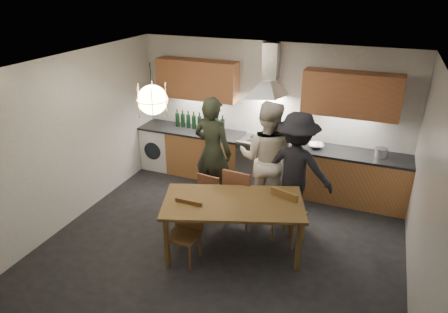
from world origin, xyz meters
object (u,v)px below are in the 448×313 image
at_px(dining_table, 233,207).
at_px(person_mid, 267,158).
at_px(chair_front, 186,227).
at_px(person_right, 296,168).
at_px(chair_back_left, 211,193).
at_px(wine_bottles, 200,121).
at_px(person_left, 213,151).
at_px(mixing_bowl, 316,146).
at_px(stock_pot, 381,153).

bearing_deg(dining_table, person_mid, 65.95).
distance_m(chair_front, person_right, 1.94).
distance_m(dining_table, chair_back_left, 0.91).
bearing_deg(wine_bottles, person_left, -54.47).
bearing_deg(person_right, wine_bottles, -23.86).
relative_size(mixing_bowl, stock_pot, 1.41).
xyz_separation_m(person_mid, stock_pot, (1.69, 0.86, 0.02)).
bearing_deg(dining_table, person_left, 105.25).
relative_size(chair_back_left, chair_front, 0.96).
xyz_separation_m(chair_front, stock_pot, (2.34, 2.46, 0.47)).
bearing_deg(mixing_bowl, dining_table, -109.66).
distance_m(dining_table, person_mid, 1.26).
distance_m(chair_back_left, person_mid, 1.05).
distance_m(chair_back_left, person_right, 1.38).
bearing_deg(person_left, dining_table, 132.33).
relative_size(dining_table, chair_front, 2.44).
distance_m(person_mid, mixing_bowl, 1.05).
distance_m(chair_back_left, chair_front, 1.01).
relative_size(person_mid, wine_bottles, 1.83).
bearing_deg(person_mid, chair_back_left, 37.60).
distance_m(person_right, mixing_bowl, 0.94).
bearing_deg(chair_front, person_mid, 68.17).
height_order(dining_table, chair_back_left, chair_back_left).
height_order(chair_back_left, wine_bottles, wine_bottles).
height_order(person_right, stock_pot, person_right).
distance_m(dining_table, person_right, 1.31).
xyz_separation_m(person_left, mixing_bowl, (1.55, 0.89, -0.00)).
bearing_deg(dining_table, stock_pot, 30.21).
bearing_deg(chair_front, chair_back_left, 93.80).
bearing_deg(person_mid, person_right, 167.10).
height_order(person_left, person_right, person_left).
distance_m(chair_back_left, wine_bottles, 1.87).
xyz_separation_m(dining_table, wine_bottles, (-1.50, 2.16, 0.36)).
xyz_separation_m(person_mid, mixing_bowl, (0.63, 0.84, -0.01)).
bearing_deg(person_mid, wine_bottles, -32.31).
bearing_deg(person_right, chair_front, 54.96).
bearing_deg(person_right, dining_table, 64.13).
bearing_deg(wine_bottles, mixing_bowl, -2.11).
relative_size(chair_back_left, wine_bottles, 0.80).
height_order(chair_back_left, person_right, person_right).
xyz_separation_m(dining_table, stock_pot, (1.80, 2.09, 0.26)).
xyz_separation_m(chair_back_left, person_mid, (0.71, 0.60, 0.48)).
height_order(dining_table, mixing_bowl, mixing_bowl).
xyz_separation_m(person_right, mixing_bowl, (0.14, 0.93, 0.03)).
relative_size(person_right, mixing_bowl, 6.49).
relative_size(person_mid, stock_pot, 9.63).
height_order(chair_back_left, person_left, person_left).
relative_size(person_mid, mixing_bowl, 6.84).
relative_size(chair_front, stock_pot, 4.38).
distance_m(person_right, wine_bottles, 2.34).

